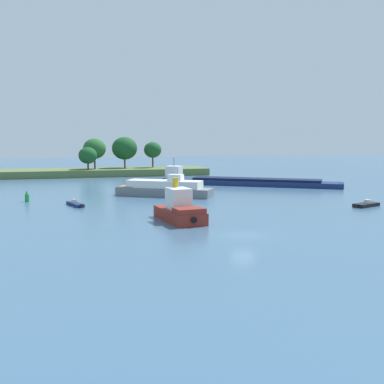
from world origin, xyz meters
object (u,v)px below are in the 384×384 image
object	(u,v)px
fishing_skiff	(366,205)
channel_buoy_green	(27,197)
small_motorboat	(75,204)
white_riverboat	(164,189)
tugboat	(180,210)
cargo_barge	(245,181)

from	to	relation	value
fishing_skiff	channel_buoy_green	bearing A→B (deg)	159.36
small_motorboat	channel_buoy_green	xyz separation A→B (m)	(-7.38, 6.58, 0.56)
white_riverboat	fishing_skiff	world-z (taller)	white_riverboat
tugboat	channel_buoy_green	distance (m)	30.47
channel_buoy_green	small_motorboat	bearing A→B (deg)	-41.72
tugboat	fishing_skiff	distance (m)	30.20
tugboat	channel_buoy_green	bearing A→B (deg)	130.07
white_riverboat	fishing_skiff	distance (m)	33.52
tugboat	fishing_skiff	world-z (taller)	tugboat
white_riverboat	cargo_barge	distance (m)	24.96
small_motorboat	cargo_barge	world-z (taller)	cargo_barge
cargo_barge	channel_buoy_green	world-z (taller)	cargo_barge
white_riverboat	channel_buoy_green	world-z (taller)	white_riverboat
tugboat	small_motorboat	bearing A→B (deg)	126.17
cargo_barge	channel_buoy_green	bearing A→B (deg)	-160.05
white_riverboat	small_motorboat	distance (m)	17.61
channel_buoy_green	cargo_barge	bearing A→B (deg)	19.95
tugboat	channel_buoy_green	xyz separation A→B (m)	(-19.61, 23.32, -0.56)
tugboat	fishing_skiff	xyz separation A→B (m)	(29.81, 4.70, -1.08)
small_motorboat	tugboat	bearing A→B (deg)	-53.83
fishing_skiff	channel_buoy_green	xyz separation A→B (m)	(-49.43, 18.62, 0.53)
fishing_skiff	small_motorboat	bearing A→B (deg)	164.02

